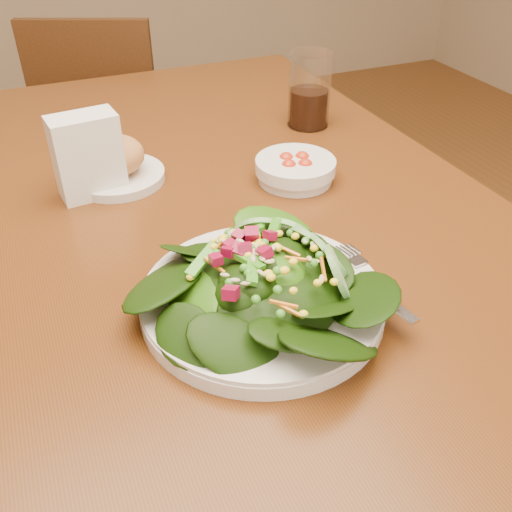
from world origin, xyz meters
The scene contains 8 objects.
ground_plane centered at (0.00, 0.00, 0.00)m, with size 5.00×5.00×0.00m, color brown.
dining_table centered at (0.00, 0.00, 0.65)m, with size 0.90×1.40×0.75m.
chair_far centered at (0.00, 1.04, 0.44)m, with size 0.51×0.51×0.84m.
salad_plate centered at (-0.01, -0.26, 0.78)m, with size 0.30×0.30×0.09m.
bread_plate centered at (-0.12, 0.14, 0.78)m, with size 0.16×0.16×0.08m.
tomato_bowl centered at (0.16, 0.03, 0.77)m, with size 0.14×0.14×0.04m.
drinking_glass centered at (0.29, 0.23, 0.81)m, with size 0.08×0.08×0.15m.
napkin_holder centered at (-0.16, 0.12, 0.82)m, with size 0.11×0.07×0.13m.
Camera 1 is at (-0.24, -0.75, 1.22)m, focal length 40.00 mm.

